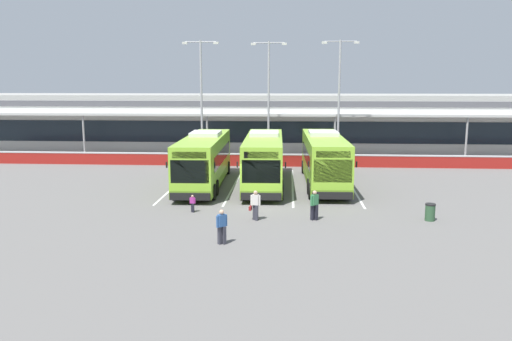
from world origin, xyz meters
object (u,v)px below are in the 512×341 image
Objects in this scene: coach_bus_left_centre at (264,161)px; coach_bus_centre at (324,160)px; lamp_post_east at (339,94)px; lamp_post_centre at (269,94)px; pedestrian_with_handbag at (255,204)px; lamp_post_west at (201,94)px; litter_bin at (430,212)px; pedestrian_child at (193,203)px; coach_bus_leftmost at (204,161)px; pedestrian_in_dark_coat at (314,204)px; pedestrian_near_bin at (222,226)px.

coach_bus_left_centre and coach_bus_centre have the same top height.
coach_bus_left_centre is at bearing -121.10° from lamp_post_east.
lamp_post_centre reaches higher than coach_bus_centre.
lamp_post_centre is at bearing 90.43° from pedestrian_with_handbag.
litter_bin is at bearing -50.58° from lamp_post_west.
coach_bus_left_centre is 12.15× the size of pedestrian_child.
pedestrian_with_handbag is 0.15× the size of lamp_post_east.
coach_bus_left_centre is at bearing 4.21° from coach_bus_leftmost.
lamp_post_centre is (4.10, 11.72, 4.50)m from coach_bus_leftmost.
pedestrian_with_handbag is 1.74× the size of litter_bin.
lamp_post_west is (-9.34, 19.17, 5.42)m from pedestrian_in_dark_coat.
pedestrian_in_dark_coat is (7.42, -8.88, -0.91)m from coach_bus_leftmost.
coach_bus_leftmost is at bearing 147.75° from litter_bin.
coach_bus_leftmost is at bearing -175.79° from coach_bus_left_centre.
pedestrian_near_bin is 25.60m from lamp_post_centre.
litter_bin is (6.17, 0.31, -0.41)m from pedestrian_in_dark_coat.
pedestrian_in_dark_coat is (3.16, 0.20, 0.02)m from pedestrian_with_handbag.
lamp_post_centre is at bearing 13.39° from lamp_post_west.
coach_bus_centre is at bearing -100.97° from lamp_post_east.
coach_bus_leftmost is 10.07m from pedestrian_with_handbag.
lamp_post_centre reaches higher than pedestrian_near_bin.
lamp_post_centre is 1.00× the size of lamp_post_east.
pedestrian_near_bin is 0.15× the size of lamp_post_east.
pedestrian_with_handbag is at bearing -89.57° from lamp_post_centre.
coach_bus_leftmost is at bearing -79.45° from lamp_post_west.
pedestrian_with_handbag is 0.15× the size of lamp_post_centre.
lamp_post_east is at bearing 1.29° from lamp_post_west.
coach_bus_left_centre is at bearing 90.04° from pedestrian_with_handbag.
litter_bin is (9.33, 0.50, -0.39)m from pedestrian_with_handbag.
pedestrian_near_bin is 0.15× the size of lamp_post_west.
litter_bin is at bearing 2.83° from pedestrian_in_dark_coat.
lamp_post_centre is at bearing 112.21° from coach_bus_centre.
coach_bus_centre is at bearing 5.52° from coach_bus_leftmost.
coach_bus_centre is 13.12× the size of litter_bin.
lamp_post_east is (9.85, 18.22, 5.75)m from pedestrian_child.
lamp_post_centre is at bearing 90.76° from coach_bus_left_centre.
coach_bus_centre is 1.11× the size of lamp_post_centre.
coach_bus_centre is 7.53× the size of pedestrian_with_handbag.
litter_bin is at bearing -4.08° from pedestrian_child.
pedestrian_in_dark_coat is at bearing -177.17° from litter_bin.
lamp_post_east is (3.01, 19.45, 5.42)m from pedestrian_in_dark_coat.
pedestrian_child is (-3.66, -7.96, -1.24)m from coach_bus_left_centre.
lamp_post_west reaches higher than pedestrian_child.
lamp_post_centre reaches higher than coach_bus_left_centre.
lamp_post_centre is (-0.15, 11.41, 4.50)m from coach_bus_left_centre.
coach_bus_left_centre is 12.79m from lamp_post_east.
coach_bus_leftmost is at bearing 94.42° from pedestrian_child.
lamp_post_centre is at bearing 70.72° from coach_bus_leftmost.
lamp_post_west is at bearing 121.73° from coach_bus_left_centre.
coach_bus_centre reaches higher than litter_bin.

